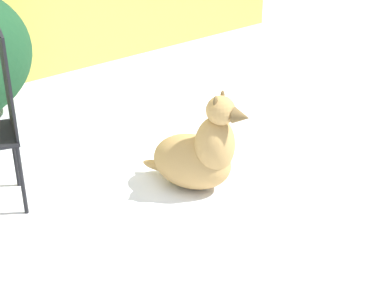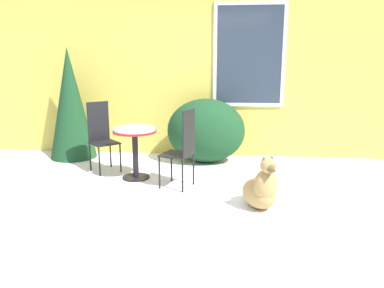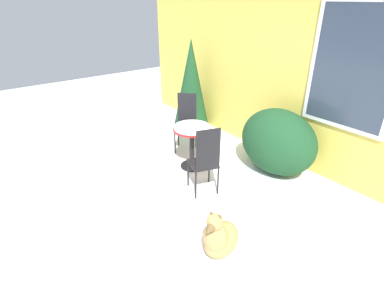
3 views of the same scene
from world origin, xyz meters
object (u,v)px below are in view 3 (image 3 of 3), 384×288
patio_chair_near_table (186,121)px  patio_chair_far_side (205,160)px  dog (219,238)px  patio_table (192,136)px

patio_chair_near_table → patio_chair_far_side: (1.31, -0.66, 0.00)m
patio_chair_near_table → dog: 2.64m
patio_chair_near_table → dog: bearing=-72.8°
patio_chair_near_table → patio_chair_far_side: same height
dog → patio_chair_near_table: bearing=128.9°
patio_table → dog: (1.69, -0.95, -0.34)m
dog → patio_table: bearing=128.9°
patio_table → dog: 1.97m
patio_table → patio_chair_near_table: bearing=150.7°
patio_table → patio_chair_far_side: size_ratio=0.70×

